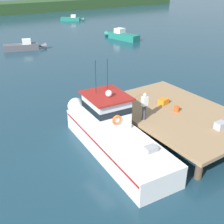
{
  "coord_description": "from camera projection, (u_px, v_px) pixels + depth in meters",
  "views": [
    {
      "loc": [
        -7.34,
        -11.02,
        8.91
      ],
      "look_at": [
        1.2,
        1.8,
        1.4
      ],
      "focal_mm": 46.39,
      "sensor_mm": 36.0,
      "label": 1
    }
  ],
  "objects": [
    {
      "name": "moored_boat_far_right",
      "position": [
        24.0,
        46.0,
        36.18
      ],
      "size": [
        5.27,
        2.45,
        1.32
      ],
      "color": "#4C4C51",
      "rests_on": "ground"
    },
    {
      "name": "moored_boat_outer_mooring",
      "position": [
        122.0,
        36.0,
        41.84
      ],
      "size": [
        2.5,
        6.09,
        1.52
      ],
      "color": "#196B5B",
      "rests_on": "ground"
    },
    {
      "name": "main_fishing_boat",
      "position": [
        112.0,
        132.0,
        15.76
      ],
      "size": [
        3.14,
        9.91,
        4.8
      ],
      "color": "silver",
      "rests_on": "ground"
    },
    {
      "name": "crate_stack_near_edge",
      "position": [
        220.0,
        125.0,
        15.64
      ],
      "size": [
        0.6,
        0.45,
        0.4
      ],
      "primitive_type": "cube",
      "rotation": [
        0.0,
        0.0,
        -0.01
      ],
      "color": "#9E9EA3",
      "rests_on": "dock"
    },
    {
      "name": "deckhand_by_the_boat",
      "position": [
        144.0,
        106.0,
        16.37
      ],
      "size": [
        0.36,
        0.22,
        1.63
      ],
      "color": "#383842",
      "rests_on": "dock"
    },
    {
      "name": "moored_boat_off_the_point",
      "position": [
        72.0,
        19.0,
        57.53
      ],
      "size": [
        4.32,
        3.44,
        1.18
      ],
      "color": "#196B5B",
      "rests_on": "ground"
    },
    {
      "name": "crate_single_far",
      "position": [
        163.0,
        101.0,
        18.57
      ],
      "size": [
        0.67,
        0.54,
        0.36
      ],
      "primitive_type": "cube",
      "rotation": [
        0.0,
        0.0,
        0.19
      ],
      "color": "orange",
      "rests_on": "dock"
    },
    {
      "name": "ground_plane",
      "position": [
        112.0,
        152.0,
        15.81
      ],
      "size": [
        200.0,
        200.0,
        0.0
      ],
      "primitive_type": "plane",
      "color": "#193847"
    },
    {
      "name": "bait_bucket",
      "position": [
        177.0,
        109.0,
        17.59
      ],
      "size": [
        0.32,
        0.32,
        0.34
      ],
      "primitive_type": "cylinder",
      "color": "#E04C19",
      "rests_on": "dock"
    },
    {
      "name": "dock",
      "position": [
        177.0,
        113.0,
        17.73
      ],
      "size": [
        6.0,
        9.0,
        1.2
      ],
      "color": "#4C3D2D",
      "rests_on": "ground"
    }
  ]
}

